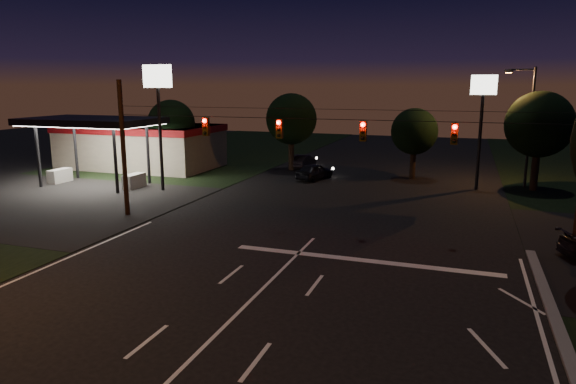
% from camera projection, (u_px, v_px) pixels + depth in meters
% --- Properties ---
extents(cross_street_left, '(20.00, 16.00, 0.02)m').
position_uv_depth(cross_street_left, '(37.00, 202.00, 34.47)').
color(cross_street_left, black).
rests_on(cross_street_left, ground).
extents(stop_bar, '(12.00, 0.50, 0.01)m').
position_uv_depth(stop_bar, '(362.00, 260.00, 22.94)').
color(stop_bar, silver).
rests_on(stop_bar, ground).
extents(utility_pole_right, '(0.30, 0.30, 9.00)m').
position_uv_depth(utility_pole_right, '(573.00, 258.00, 23.29)').
color(utility_pole_right, black).
rests_on(utility_pole_right, ground).
extents(utility_pole_left, '(0.28, 0.28, 8.00)m').
position_uv_depth(utility_pole_left, '(128.00, 215.00, 30.98)').
color(utility_pole_left, black).
rests_on(utility_pole_left, ground).
extents(signal_span, '(24.00, 0.40, 1.56)m').
position_uv_depth(signal_span, '(320.00, 129.00, 25.98)').
color(signal_span, black).
rests_on(signal_span, ground).
extents(gas_station, '(14.20, 16.10, 5.25)m').
position_uv_depth(gas_station, '(138.00, 143.00, 47.89)').
color(gas_station, gray).
rests_on(gas_station, ground).
extents(pole_sign_left_near, '(2.20, 0.30, 9.10)m').
position_uv_depth(pole_sign_left_near, '(158.00, 95.00, 36.67)').
color(pole_sign_left_near, black).
rests_on(pole_sign_left_near, ground).
extents(pole_sign_right, '(1.80, 0.30, 8.40)m').
position_uv_depth(pole_sign_right, '(482.00, 105.00, 37.18)').
color(pole_sign_right, black).
rests_on(pole_sign_right, ground).
extents(street_light_right_far, '(2.20, 0.35, 9.00)m').
position_uv_depth(street_light_right_far, '(527.00, 118.00, 38.19)').
color(street_light_right_far, black).
rests_on(street_light_right_far, ground).
extents(tree_far_a, '(4.20, 4.20, 6.42)m').
position_uv_depth(tree_far_a, '(172.00, 124.00, 46.01)').
color(tree_far_a, black).
rests_on(tree_far_a, ground).
extents(tree_far_b, '(4.60, 4.60, 6.98)m').
position_uv_depth(tree_far_b, '(292.00, 120.00, 46.44)').
color(tree_far_b, black).
rests_on(tree_far_b, ground).
extents(tree_far_c, '(3.80, 3.80, 5.86)m').
position_uv_depth(tree_far_c, '(415.00, 132.00, 42.12)').
color(tree_far_c, black).
rests_on(tree_far_c, ground).
extents(tree_far_d, '(4.80, 4.80, 7.30)m').
position_uv_depth(tree_far_d, '(539.00, 125.00, 37.22)').
color(tree_far_d, black).
rests_on(tree_far_d, ground).
extents(car_oncoming_a, '(2.64, 4.25, 1.35)m').
position_uv_depth(car_oncoming_a, '(314.00, 171.00, 42.49)').
color(car_oncoming_a, black).
rests_on(car_oncoming_a, ground).
extents(car_oncoming_b, '(1.60, 3.86, 1.24)m').
position_uv_depth(car_oncoming_b, '(303.00, 161.00, 48.52)').
color(car_oncoming_b, black).
rests_on(car_oncoming_b, ground).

